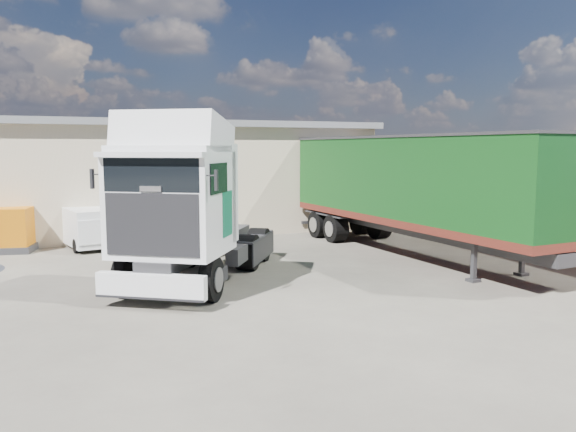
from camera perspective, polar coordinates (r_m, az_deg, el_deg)
name	(u,v)px	position (r m, az deg, el deg)	size (l,w,h in m)	color
ground	(273,292)	(16.07, -1.53, -7.69)	(120.00, 120.00, 0.00)	#282520
warehouse	(53,176)	(30.67, -22.75, 3.78)	(30.60, 12.60, 5.42)	#B8A88E
brick_boundary_wall	(466,210)	(26.73, 17.65, 0.57)	(0.35, 26.00, 2.50)	brown
tractor_unit	(186,215)	(16.48, -10.32, 0.07)	(6.37, 7.72, 5.04)	black
box_trailer	(412,183)	(21.70, 12.46, 3.32)	(3.84, 13.75, 4.51)	#2D2D30
panel_van	(87,227)	(24.49, -19.76, -1.02)	(2.49, 4.26, 1.63)	black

